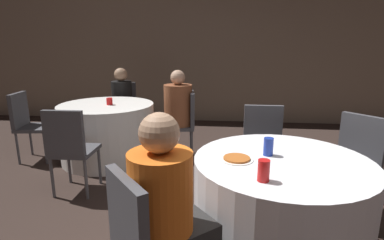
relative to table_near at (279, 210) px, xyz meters
name	(u,v)px	position (x,y,z in m)	size (l,w,h in m)	color
wall_back	(242,49)	(-0.09, 3.99, 1.03)	(16.00, 0.06, 2.80)	gray
table_near	(279,210)	(0.00, 0.00, 0.00)	(1.16, 1.16, 0.73)	silver
table_far	(108,132)	(-1.89, 1.73, 0.00)	(1.20, 1.20, 0.73)	white
chair_near_southwest	(145,240)	(-0.76, -0.64, 0.16)	(0.56, 0.56, 0.88)	#47474C
chair_near_northeast	(355,157)	(0.74, 0.66, 0.16)	(0.56, 0.56, 0.88)	#47474C
chair_near_north	(263,142)	(0.00, 0.99, 0.16)	(0.40, 0.41, 0.88)	#47474C
chair_far_south	(70,144)	(-1.87, 0.72, 0.16)	(0.41, 0.41, 0.88)	#47474C
chair_far_north	(124,105)	(-2.01, 2.74, 0.16)	(0.44, 0.45, 0.88)	#47474C
chair_far_west	(27,120)	(-2.90, 1.58, 0.16)	(0.46, 0.45, 0.88)	#47474C
chair_far_east	(185,119)	(-0.89, 1.88, 0.16)	(0.46, 0.45, 0.88)	#47474C
person_orange_shirt	(174,221)	(-0.63, -0.54, 0.21)	(0.46, 0.45, 1.16)	#282828
person_black_shirt	(121,104)	(-1.99, 2.57, 0.20)	(0.34, 0.50, 1.13)	#282828
person_floral_shirt	(173,114)	(-1.04, 1.86, 0.23)	(0.52, 0.39, 1.16)	#282828
pizza_plate_near	(237,159)	(-0.30, -0.04, 0.37)	(0.21, 0.21, 0.02)	white
soda_can_red	(264,171)	(-0.17, -0.34, 0.43)	(0.07, 0.07, 0.12)	red
soda_can_blue	(268,147)	(-0.09, 0.07, 0.43)	(0.07, 0.07, 0.12)	#1E38A5
cup_far	(109,101)	(-1.83, 1.70, 0.41)	(0.08, 0.08, 0.09)	red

